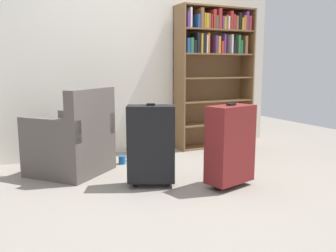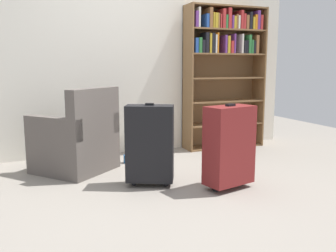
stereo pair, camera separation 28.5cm
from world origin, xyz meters
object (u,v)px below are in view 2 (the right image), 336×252
armchair (77,142)px  suitcase_dark_red (229,145)px  suitcase_black (150,144)px  bookshelf (224,62)px  mug (127,159)px

armchair → suitcase_dark_red: bearing=-41.9°
suitcase_black → suitcase_dark_red: bearing=-27.5°
suitcase_black → bookshelf: bearing=40.2°
mug → armchair: bearing=-169.2°
bookshelf → mug: size_ratio=15.82×
armchair → suitcase_black: bearing=-53.0°
bookshelf → suitcase_dark_red: bookshelf is taller
suitcase_black → mug: bearing=89.5°
mug → suitcase_black: (-0.01, -0.87, 0.36)m
bookshelf → suitcase_dark_red: size_ratio=2.41×
armchair → suitcase_dark_red: (1.22, -1.10, 0.09)m
suitcase_dark_red → suitcase_black: bearing=152.5°
bookshelf → suitcase_dark_red: (-0.84, -1.59, -0.77)m
armchair → suitcase_black: armchair is taller
armchair → mug: 0.65m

